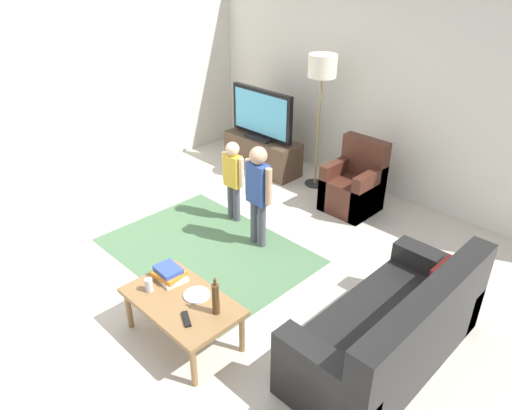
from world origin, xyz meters
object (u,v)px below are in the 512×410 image
tv (262,115)px  couch (395,335)px  floor_lamp (322,74)px  tv_stand (262,154)px  child_center (258,188)px  armchair (355,187)px  bottle (216,299)px  soda_can (149,285)px  coffee_table (182,304)px  child_near_tv (233,174)px  plate (197,295)px  book_stack (170,274)px  tv_remote (186,319)px

tv → couch: 3.92m
couch → floor_lamp: bearing=139.7°
tv_stand → child_center: 2.08m
armchair → floor_lamp: (-0.77, 0.19, 1.25)m
bottle → soda_can: size_ratio=2.78×
tv_stand → couch: (3.37, -1.96, 0.05)m
child_center → coffee_table: bearing=-68.2°
tv_stand → coffee_table: (1.98, -2.97, 0.13)m
floor_lamp → child_near_tv: bearing=-93.7°
tv_stand → floor_lamp: (0.88, 0.15, 1.30)m
armchair → coffee_table: 2.95m
bottle → child_near_tv: bearing=133.9°
floor_lamp → plate: size_ratio=8.09×
couch → child_near_tv: 2.68m
tv_stand → child_center: (1.38, -1.48, 0.46)m
child_center → soda_can: child_center is taller
child_center → soda_can: 1.65m
soda_can → book_stack: bearing=93.8°
coffee_table → plate: size_ratio=4.55×
soda_can → plate: bearing=36.0°
tv_remote → plate: size_ratio=0.77×
book_stack → bottle: 0.62m
tv → armchair: bearing=-0.6°
armchair → plate: bearing=-82.4°
tv_stand → armchair: 1.66m
couch → plate: (-1.34, -0.89, 0.14)m
coffee_table → tv_remote: bearing=-28.6°
soda_can → bottle: bearing=20.1°
tv_stand → coffee_table: 3.57m
bottle → tv_remote: (-0.10, -0.22, -0.13)m
armchair → floor_lamp: 1.48m
child_near_tv → tv_stand: bearing=121.2°
couch → child_center: child_center is taller
plate → coffee_table: bearing=-112.7°
bottle → floor_lamp: bearing=115.1°
tv → floor_lamp: floor_lamp is taller
child_near_tv → coffee_table: child_near_tv is taller
child_near_tv → tv_remote: (1.41, -1.79, -0.17)m
tv_stand → bottle: bearing=-51.3°
floor_lamp → child_center: bearing=-73.0°
coffee_table → child_near_tv: bearing=125.5°
floor_lamp → bottle: size_ratio=5.34×
tv_stand → plate: 3.50m
child_near_tv → couch: bearing=-14.2°
couch → child_near_tv: (-2.58, 0.65, 0.31)m
floor_lamp → book_stack: bearing=-75.2°
child_center → child_near_tv: bearing=163.1°
tv_remote → plate: plate is taller
couch → bottle: couch is taller
tv_stand → floor_lamp: bearing=9.8°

